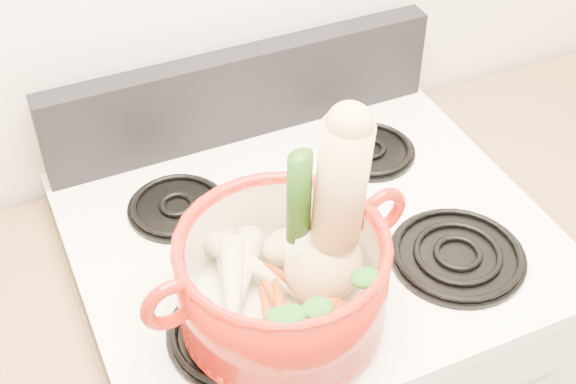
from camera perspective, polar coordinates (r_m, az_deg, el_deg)
name	(u,v)px	position (r m, az deg, el deg)	size (l,w,h in m)	color
cooktop	(310,236)	(1.37, 1.58, -3.11)	(0.78, 0.67, 0.03)	white
control_backsplash	(243,94)	(1.52, -3.25, 7.01)	(0.76, 0.05, 0.18)	black
burner_front_left	(241,330)	(1.21, -3.34, -9.80)	(0.22, 0.22, 0.02)	black
burner_front_right	(458,254)	(1.34, 11.97, -4.36)	(0.22, 0.22, 0.02)	black
burner_back_left	(177,206)	(1.41, -7.88, -0.97)	(0.17, 0.17, 0.02)	black
burner_back_right	(369,150)	(1.52, 5.80, 3.02)	(0.17, 0.17, 0.02)	black
dutch_oven	(282,280)	(1.16, -0.41, -6.28)	(0.30, 0.30, 0.15)	#AC160A
pot_handle_left	(170,305)	(1.07, -8.39, -7.93)	(0.08, 0.08, 0.02)	#AC160A
pot_handle_right	(382,212)	(1.19, 6.67, -1.40)	(0.08, 0.08, 0.02)	#AC160A
squash	(326,216)	(1.10, 2.69, -1.74)	(0.12, 0.12, 0.30)	#E1AB73
leek	(298,224)	(1.11, 0.74, -2.28)	(0.04, 0.04, 0.27)	white
ginger	(290,247)	(1.23, 0.11, -3.94)	(0.09, 0.07, 0.05)	tan
parsnip_0	(228,281)	(1.19, -4.29, -6.33)	(0.04, 0.04, 0.22)	beige
parsnip_1	(237,291)	(1.17, -3.62, -7.03)	(0.04, 0.04, 0.21)	#F0E2C3
parsnip_2	(258,268)	(1.19, -2.11, -5.39)	(0.04, 0.04, 0.19)	beige
parsnip_3	(233,294)	(1.15, -3.96, -7.25)	(0.04, 0.04, 0.19)	beige
carrot_0	(286,315)	(1.15, -0.12, -8.76)	(0.03, 0.03, 0.16)	#DD5C0B
carrot_1	(283,327)	(1.13, -0.36, -9.56)	(0.03, 0.03, 0.16)	#BB4709
carrot_2	(311,293)	(1.16, 1.63, -7.23)	(0.03, 0.03, 0.17)	#BA4209
carrot_3	(270,323)	(1.12, -1.29, -9.32)	(0.03, 0.03, 0.13)	#B84A09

